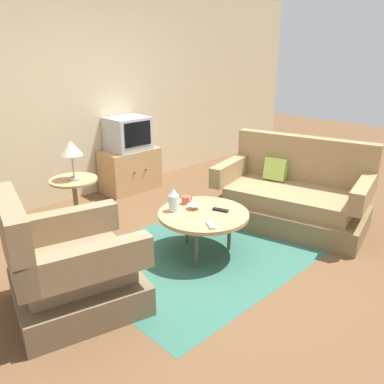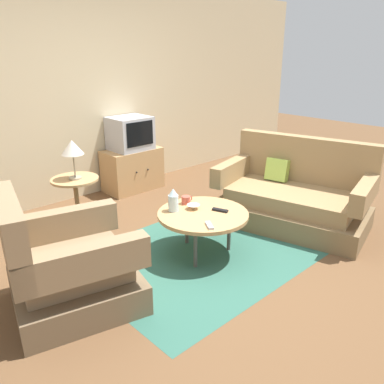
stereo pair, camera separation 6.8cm
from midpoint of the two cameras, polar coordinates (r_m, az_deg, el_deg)
ground_plane at (r=3.85m, az=1.77°, el=-9.48°), size 16.00×16.00×0.00m
back_wall at (r=5.32m, az=-17.00°, el=13.38°), size 9.00×0.12×2.70m
area_rug at (r=3.93m, az=2.04°, el=-8.78°), size 2.28×1.73×0.00m
armchair at (r=3.18m, az=-17.15°, el=-10.67°), size 1.10×1.06×0.95m
couch at (r=4.60m, az=14.88°, el=-0.81°), size 1.25×1.79×0.95m
coffee_table at (r=3.75m, az=2.13°, el=-3.40°), size 0.87×0.87×0.43m
side_table at (r=4.49m, az=-16.02°, el=0.01°), size 0.51×0.51×0.57m
tv_stand at (r=5.60m, az=-8.24°, el=3.24°), size 0.79×0.46×0.58m
television at (r=5.48m, az=-8.60°, el=8.41°), size 0.52×0.47×0.44m
table_lamp at (r=4.33m, az=-16.49°, el=6.03°), size 0.23×0.23×0.43m
vase at (r=3.74m, az=-2.21°, el=-1.19°), size 0.10×0.10×0.23m
mug at (r=3.94m, az=-0.36°, el=-1.15°), size 0.13×0.09×0.08m
bowl at (r=3.81m, az=0.70°, el=-2.16°), size 0.13×0.13×0.04m
tv_remote_dark at (r=3.78m, az=4.60°, el=-2.64°), size 0.09×0.16×0.02m
tv_remote_silver at (r=3.46m, az=3.09°, el=-4.85°), size 0.12×0.15×0.02m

